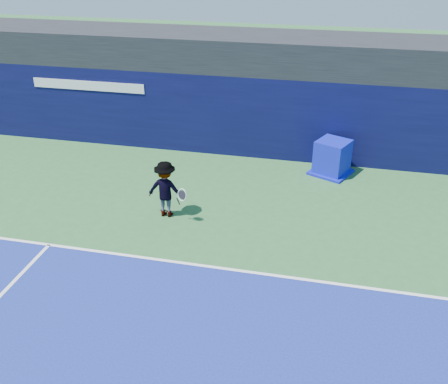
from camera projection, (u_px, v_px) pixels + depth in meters
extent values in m
plane|color=#2B602F|center=(198.00, 358.00, 9.92)|extent=(80.00, 80.00, 0.00)
cube|color=white|center=(230.00, 269.00, 12.51)|extent=(24.00, 0.10, 0.01)
cube|color=black|center=(279.00, 52.00, 18.17)|extent=(36.00, 3.00, 1.20)
cube|color=#090A33|center=(273.00, 116.00, 18.29)|extent=(36.00, 1.00, 3.00)
cube|color=white|center=(88.00, 86.00, 18.82)|extent=(4.50, 0.04, 0.35)
cube|color=#0C13B1|center=(332.00, 157.00, 17.21)|extent=(1.33, 1.33, 1.21)
cube|color=#0C10AB|center=(331.00, 172.00, 17.47)|extent=(1.66, 1.66, 0.08)
imported|color=white|center=(166.00, 189.00, 14.52)|extent=(1.13, 0.67, 1.73)
cylinder|color=black|center=(178.00, 201.00, 14.32)|extent=(0.08, 0.15, 0.27)
torus|color=white|center=(182.00, 195.00, 14.13)|extent=(0.32, 0.18, 0.31)
cylinder|color=black|center=(182.00, 195.00, 14.13)|extent=(0.27, 0.14, 0.26)
sphere|color=#C0E119|center=(160.00, 193.00, 14.63)|extent=(0.07, 0.07, 0.07)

